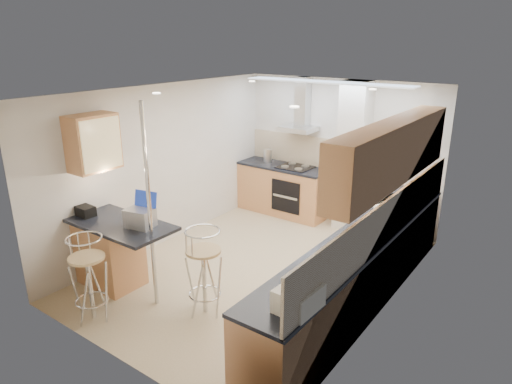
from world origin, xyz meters
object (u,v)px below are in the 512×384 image
Objects in this scene: microwave at (391,210)px; bar_stool_end at (204,272)px; laptop at (140,218)px; bar_stool_near at (89,278)px; bread_bin at (298,298)px.

microwave is 2.48m from bar_stool_end.
laptop reaches higher than bar_stool_near.
bread_bin is (2.48, -0.38, -0.03)m from laptop.
bar_stool_end is (0.98, 0.87, 0.01)m from bar_stool_near.
microwave is 0.49× the size of bar_stool_near.
bread_bin is at bearing -78.77° from bar_stool_end.
bread_bin is (1.59, -0.53, 0.49)m from bar_stool_end.
bar_stool_end is (0.89, 0.15, -0.52)m from laptop.
bar_stool_end is at bearing 54.14° from bar_stool_near.
bar_stool_near is at bearing 129.47° from microwave.
laptop is at bearing 128.98° from bar_stool_end.
bar_stool_near is at bearing -109.20° from laptop.
bar_stool_near is 1.31m from bar_stool_end.
bread_bin is at bearing 173.23° from microwave.
laptop is 0.32× the size of bar_stool_near.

